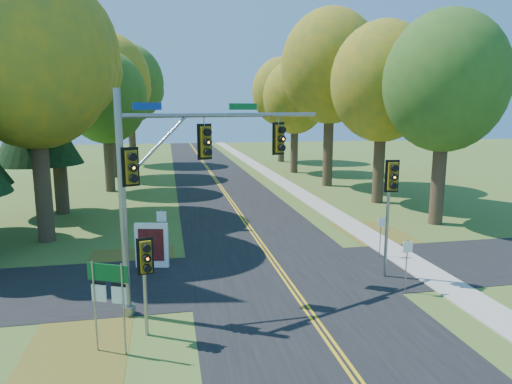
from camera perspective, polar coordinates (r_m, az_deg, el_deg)
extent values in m
plane|color=#486021|center=(18.20, 4.85, -12.34)|extent=(160.00, 160.00, 0.00)
cube|color=black|center=(18.20, 4.85, -12.31)|extent=(8.00, 160.00, 0.02)
cube|color=black|center=(19.99, 3.26, -10.17)|extent=(60.00, 6.00, 0.02)
cube|color=gold|center=(18.17, 4.54, -12.30)|extent=(0.10, 160.00, 0.01)
cube|color=gold|center=(18.22, 5.16, -12.24)|extent=(0.10, 160.00, 0.01)
cube|color=#9E998E|center=(20.67, 21.90, -10.16)|extent=(1.60, 160.00, 0.06)
cube|color=brown|center=(21.39, -15.49, -9.15)|extent=(4.00, 6.00, 0.00)
cube|color=brown|center=(25.90, 15.83, -5.75)|extent=(3.50, 8.00, 0.00)
cube|color=brown|center=(15.15, -21.51, -17.96)|extent=(3.00, 5.00, 0.00)
cylinder|color=#38281C|center=(26.51, -25.17, 1.48)|extent=(0.86, 0.86, 6.75)
ellipsoid|color=#AB8416|center=(26.38, -26.23, 14.84)|extent=(8.00, 8.00, 9.20)
sphere|color=#AB8416|center=(27.14, -22.08, 13.29)|extent=(4.80, 4.80, 4.80)
cylinder|color=#38281C|center=(29.90, 21.85, 1.96)|extent=(0.83, 0.83, 6.08)
ellipsoid|color=#3B6A21|center=(29.68, 22.59, 12.63)|extent=(7.20, 7.20, 8.28)
sphere|color=#3B6A21|center=(31.35, 23.63, 11.08)|extent=(4.32, 4.32, 4.32)
sphere|color=#3B6A21|center=(28.45, 21.33, 14.31)|extent=(3.96, 3.96, 3.96)
cylinder|color=#38281C|center=(33.27, -23.39, 3.81)|extent=(0.89, 0.89, 7.42)
ellipsoid|color=#AB8416|center=(33.29, -24.25, 15.37)|extent=(8.60, 8.60, 9.89)
sphere|color=#AB8416|center=(34.15, -20.75, 14.00)|extent=(5.16, 5.16, 5.16)
sphere|color=#AB8416|center=(32.92, -27.37, 16.71)|extent=(4.73, 4.73, 4.73)
cylinder|color=#38281C|center=(35.47, 15.12, 3.74)|extent=(0.84, 0.84, 6.30)
ellipsoid|color=#AB8416|center=(35.32, 15.57, 13.14)|extent=(7.60, 7.60, 8.74)
sphere|color=#AB8416|center=(36.99, 16.87, 11.75)|extent=(4.56, 4.56, 4.56)
sphere|color=#AB8416|center=(34.11, 14.16, 14.60)|extent=(4.18, 4.18, 4.18)
cylinder|color=#38281C|center=(41.05, -17.91, 3.97)|extent=(0.81, 0.81, 5.62)
ellipsoid|color=#3B6A21|center=(40.84, -18.32, 11.23)|extent=(6.80, 6.80, 7.82)
sphere|color=#3B6A21|center=(41.71, -16.21, 10.37)|extent=(4.08, 4.08, 4.08)
sphere|color=#3B6A21|center=(40.35, -20.21, 12.10)|extent=(3.74, 3.74, 3.74)
cylinder|color=#38281C|center=(42.41, 9.01, 5.91)|extent=(0.90, 0.90, 7.65)
ellipsoid|color=#AB8416|center=(42.45, 9.28, 15.24)|extent=(8.80, 8.80, 10.12)
sphere|color=#AB8416|center=(44.24, 10.84, 13.84)|extent=(5.28, 5.28, 5.28)
sphere|color=#AB8416|center=(41.21, 7.66, 16.66)|extent=(4.84, 4.84, 4.84)
cylinder|color=#38281C|center=(49.67, -17.48, 5.80)|extent=(0.87, 0.87, 6.98)
ellipsoid|color=#AB8416|center=(49.62, -17.89, 13.13)|extent=(8.20, 8.20, 9.43)
sphere|color=#AB8416|center=(50.65, -15.79, 12.24)|extent=(4.92, 4.92, 4.92)
sphere|color=#AB8416|center=(49.05, -19.77, 14.03)|extent=(4.51, 4.51, 4.51)
cylinder|color=#38281C|center=(51.03, 4.80, 5.71)|extent=(0.82, 0.82, 5.85)
ellipsoid|color=#AB8416|center=(50.88, 4.90, 11.76)|extent=(7.00, 7.00, 8.05)
sphere|color=#AB8416|center=(52.27, 6.07, 10.93)|extent=(4.20, 4.20, 4.20)
sphere|color=#AB8416|center=(49.91, 3.75, 12.61)|extent=(3.85, 3.85, 3.85)
cylinder|color=#38281C|center=(60.39, -15.23, 6.74)|extent=(0.88, 0.88, 7.20)
ellipsoid|color=#3B6A21|center=(60.37, -15.53, 12.95)|extent=(8.40, 8.40, 9.66)
sphere|color=#3B6A21|center=(61.49, -13.81, 12.18)|extent=(5.04, 5.04, 5.04)
sphere|color=#3B6A21|center=(59.71, -17.08, 13.71)|extent=(4.62, 4.62, 4.62)
cylinder|color=#38281C|center=(61.62, 3.17, 6.84)|extent=(0.85, 0.85, 6.53)
ellipsoid|color=#AB8416|center=(61.55, 3.23, 12.42)|extent=(7.80, 7.80, 8.97)
sphere|color=#AB8416|center=(63.06, 4.35, 11.64)|extent=(4.68, 4.68, 4.68)
sphere|color=#AB8416|center=(60.51, 2.13, 13.20)|extent=(4.29, 4.29, 4.29)
cylinder|color=#38281C|center=(33.61, -25.21, 0.28)|extent=(0.50, 0.50, 3.42)
cone|color=black|center=(33.21, -25.81, 7.84)|extent=(5.60, 5.60, 5.45)
cone|color=black|center=(33.33, -26.35, 14.52)|extent=(4.57, 4.57, 5.45)
cylinder|color=gray|center=(15.73, -16.32, -1.73)|extent=(0.24, 0.24, 7.66)
cylinder|color=gray|center=(16.85, -15.67, -14.02)|extent=(0.48, 0.48, 0.33)
cylinder|color=gray|center=(17.04, -3.36, 9.59)|extent=(7.66, 3.26, 0.15)
cylinder|color=gray|center=(15.84, -12.48, 5.34)|extent=(2.33, 1.03, 2.26)
cylinder|color=gray|center=(16.55, -6.51, 8.84)|extent=(0.04, 0.04, 0.39)
cube|color=#72590C|center=(16.59, -6.46, 6.26)|extent=(0.47, 0.45, 1.09)
cube|color=black|center=(16.59, -6.46, 6.26)|extent=(0.54, 0.25, 1.29)
sphere|color=orange|center=(16.36, -6.06, 6.22)|extent=(0.20, 0.20, 0.20)
cylinder|color=black|center=(16.34, -6.08, 7.44)|extent=(0.31, 0.26, 0.26)
cylinder|color=black|center=(16.36, -6.06, 6.22)|extent=(0.31, 0.26, 0.26)
cylinder|color=black|center=(16.39, -6.03, 5.00)|extent=(0.31, 0.26, 0.26)
cylinder|color=gray|center=(18.27, 2.82, 9.02)|extent=(0.04, 0.04, 0.39)
cube|color=#72590C|center=(18.31, 2.80, 6.69)|extent=(0.47, 0.45, 1.09)
cube|color=black|center=(18.31, 2.80, 6.69)|extent=(0.54, 0.25, 1.29)
sphere|color=orange|center=(18.10, 3.27, 6.65)|extent=(0.20, 0.20, 0.20)
cylinder|color=black|center=(18.08, 3.29, 7.76)|extent=(0.31, 0.26, 0.26)
cylinder|color=black|center=(18.10, 3.27, 6.65)|extent=(0.31, 0.26, 0.26)
cylinder|color=black|center=(18.13, 3.26, 5.54)|extent=(0.31, 0.26, 0.26)
cube|color=#72590C|center=(15.44, -15.41, 3.05)|extent=(0.47, 0.45, 1.09)
cube|color=black|center=(15.44, -15.41, 3.05)|extent=(0.54, 0.25, 1.29)
sphere|color=orange|center=(15.20, -15.11, 2.95)|extent=(0.20, 0.20, 0.20)
cylinder|color=black|center=(15.16, -15.18, 4.26)|extent=(0.31, 0.26, 0.26)
cylinder|color=black|center=(15.20, -15.11, 2.95)|extent=(0.31, 0.26, 0.26)
cylinder|color=black|center=(15.25, -15.05, 1.64)|extent=(0.31, 0.26, 0.26)
cube|color=navy|center=(15.71, -13.44, 10.38)|extent=(0.93, 0.41, 0.24)
cube|color=#0C5926|center=(17.35, -1.62, 10.63)|extent=(1.13, 0.50, 0.24)
cylinder|color=gray|center=(19.73, 16.08, -3.42)|extent=(0.13, 0.13, 4.90)
cube|color=#72590C|center=(19.15, 16.61, 1.92)|extent=(0.42, 0.38, 1.11)
cube|color=black|center=(19.15, 16.61, 1.92)|extent=(0.58, 0.10, 1.31)
sphere|color=orange|center=(18.92, 16.88, 1.80)|extent=(0.20, 0.20, 0.20)
cylinder|color=black|center=(18.87, 16.94, 2.87)|extent=(0.29, 0.21, 0.27)
cylinder|color=black|center=(18.92, 16.88, 1.80)|extent=(0.29, 0.21, 0.27)
cylinder|color=black|center=(18.97, 16.83, 0.74)|extent=(0.29, 0.21, 0.27)
cylinder|color=#93969B|center=(14.78, -13.71, -11.54)|extent=(0.12, 0.12, 3.14)
cube|color=#72590C|center=(14.22, -13.69, -7.80)|extent=(0.40, 0.38, 0.98)
cube|color=black|center=(14.22, -13.69, -7.80)|extent=(0.50, 0.17, 1.16)
sphere|color=orange|center=(14.01, -13.47, -8.06)|extent=(0.18, 0.18, 0.18)
cylinder|color=black|center=(13.92, -13.52, -6.84)|extent=(0.27, 0.22, 0.24)
cylinder|color=black|center=(14.01, -13.47, -8.06)|extent=(0.27, 0.22, 0.24)
cylinder|color=black|center=(14.11, -13.41, -9.28)|extent=(0.27, 0.22, 0.24)
cylinder|color=gray|center=(14.37, -19.48, -13.34)|extent=(0.06, 0.06, 2.76)
cylinder|color=gray|center=(13.92, -16.21, -13.95)|extent=(0.06, 0.06, 2.76)
cube|color=#0B4F1F|center=(13.78, -18.06, -9.57)|extent=(1.18, 0.57, 0.51)
cube|color=silver|center=(13.78, -18.06, -9.57)|extent=(1.00, 0.47, 0.07)
cube|color=silver|center=(14.17, -19.04, -11.85)|extent=(0.43, 0.23, 0.51)
cube|color=black|center=(14.06, -19.12, -10.71)|extent=(0.42, 0.20, 0.09)
cube|color=silver|center=(13.84, -16.75, -12.25)|extent=(0.43, 0.23, 0.51)
cube|color=black|center=(13.73, -16.82, -11.08)|extent=(0.42, 0.20, 0.09)
cube|color=white|center=(20.98, -12.90, -6.53)|extent=(1.47, 0.52, 2.03)
cube|color=maroon|center=(20.86, -12.98, -6.47)|extent=(1.10, 0.27, 1.47)
cube|color=white|center=(21.38, -14.28, -8.64)|extent=(0.11, 0.11, 0.34)
cube|color=white|center=(21.10, -11.31, -8.78)|extent=(0.11, 0.11, 0.34)
cylinder|color=gray|center=(22.69, 15.29, -5.42)|extent=(0.04, 0.04, 1.98)
cube|color=silver|center=(22.49, 15.40, -3.67)|extent=(0.38, 0.08, 0.40)
cylinder|color=gray|center=(18.67, 18.27, -8.78)|extent=(0.05, 0.05, 2.12)
cube|color=white|center=(18.42, 18.44, -6.53)|extent=(0.41, 0.06, 0.43)
cylinder|color=gray|center=(22.01, -11.64, -5.20)|extent=(0.05, 0.05, 2.38)
cube|color=white|center=(21.77, -11.73, -3.02)|extent=(0.45, 0.14, 0.49)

